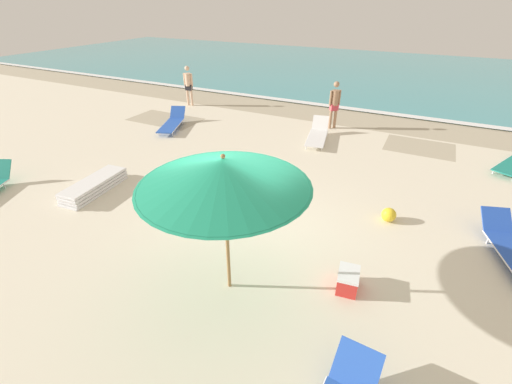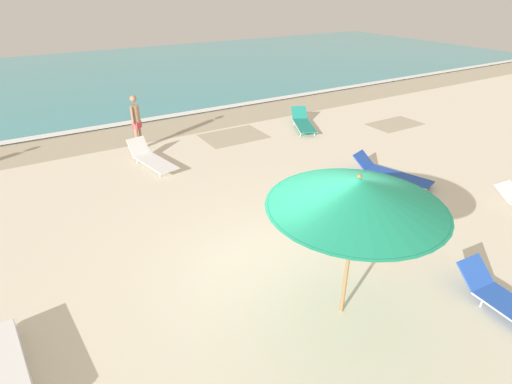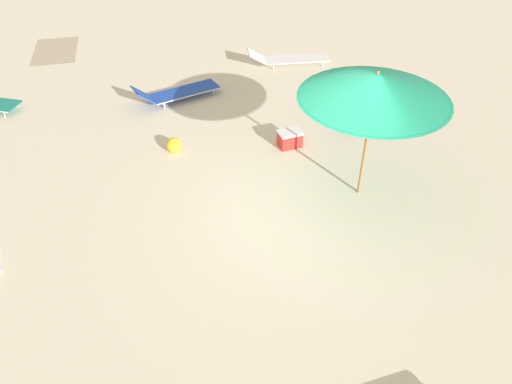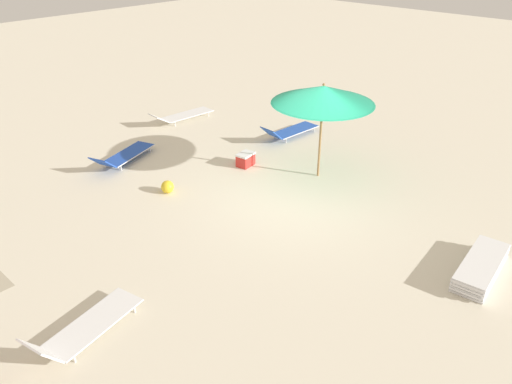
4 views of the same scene
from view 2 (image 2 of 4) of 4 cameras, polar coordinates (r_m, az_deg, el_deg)
The scene contains 10 objects.
ground_plane at distance 7.70m, azimuth 4.38°, elevation -12.35°, with size 60.00×60.00×0.16m.
ocean_water at distance 25.65m, azimuth -23.41°, elevation 14.80°, with size 60.00×19.67×0.07m.
beach_umbrella at distance 5.82m, azimuth 14.25°, elevation -0.10°, with size 2.62×2.62×2.54m.
lounger_stack at distance 6.85m, azimuth -32.50°, elevation -21.38°, with size 0.80×1.92×0.32m.
sun_lounger_under_umbrella at distance 11.62m, azimuth 18.71°, elevation 2.63°, with size 1.26×2.26×0.54m.
sun_lounger_near_water_right at distance 15.22m, azimuth 6.74°, elevation 9.84°, with size 1.40×2.08×0.58m.
sun_lounger_mid_beach_pair_b at distance 12.28m, azimuth -14.69°, elevation 4.62°, with size 0.99×2.09×0.63m.
beachgoer_shoreline_child at distance 13.45m, azimuth -16.77°, elevation 9.92°, with size 0.34×0.34×1.76m.
beach_ball at distance 10.28m, azimuth 8.78°, elevation 0.19°, with size 0.33×0.33×0.33m.
cooler_box at distance 8.57m, azimuth 17.63°, elevation -6.85°, with size 0.42×0.54×0.37m.
Camera 2 is at (-3.51, -4.72, 4.89)m, focal length 28.00 mm.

